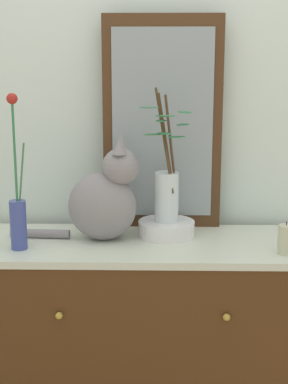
{
  "coord_description": "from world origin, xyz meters",
  "views": [
    {
      "loc": [
        0.04,
        -1.9,
        1.42
      ],
      "look_at": [
        0.0,
        0.0,
        0.99
      ],
      "focal_mm": 52.57,
      "sensor_mm": 36.0,
      "label": 1
    }
  ],
  "objects_px": {
    "vase_slim_green": "(18,213)",
    "candle_pillar": "(286,240)",
    "vase_glass_clear": "(167,189)",
    "cat_sitting": "(105,199)",
    "sideboard": "(144,346)",
    "mirror_leaning": "(162,124)",
    "bowl_porcelain": "(166,228)"
  },
  "relations": [
    {
      "from": "vase_slim_green",
      "to": "candle_pillar",
      "type": "relative_size",
      "value": 4.74
    },
    {
      "from": "vase_glass_clear",
      "to": "cat_sitting",
      "type": "bearing_deg",
      "value": -167.46
    },
    {
      "from": "sideboard",
      "to": "mirror_leaning",
      "type": "xyz_separation_m",
      "value": [
        0.06,
        0.2,
        0.8
      ]
    },
    {
      "from": "bowl_porcelain",
      "to": "vase_glass_clear",
      "type": "bearing_deg",
      "value": -92.0
    },
    {
      "from": "vase_slim_green",
      "to": "candle_pillar",
      "type": "bearing_deg",
      "value": -2.23
    },
    {
      "from": "mirror_leaning",
      "to": "vase_glass_clear",
      "type": "bearing_deg",
      "value": -83.18
    },
    {
      "from": "sideboard",
      "to": "bowl_porcelain",
      "type": "bearing_deg",
      "value": 42.69
    },
    {
      "from": "cat_sitting",
      "to": "vase_glass_clear",
      "type": "height_order",
      "value": "vase_glass_clear"
    },
    {
      "from": "mirror_leaning",
      "to": "candle_pillar",
      "type": "distance_m",
      "value": 0.62
    },
    {
      "from": "vase_slim_green",
      "to": "bowl_porcelain",
      "type": "distance_m",
      "value": 0.54
    },
    {
      "from": "sideboard",
      "to": "bowl_porcelain",
      "type": "distance_m",
      "value": 0.45
    },
    {
      "from": "cat_sitting",
      "to": "vase_glass_clear",
      "type": "distance_m",
      "value": 0.23
    },
    {
      "from": "mirror_leaning",
      "to": "bowl_porcelain",
      "type": "bearing_deg",
      "value": -82.84
    },
    {
      "from": "bowl_porcelain",
      "to": "mirror_leaning",
      "type": "bearing_deg",
      "value": 97.16
    },
    {
      "from": "bowl_porcelain",
      "to": "cat_sitting",
      "type": "bearing_deg",
      "value": -166.28
    },
    {
      "from": "vase_slim_green",
      "to": "sideboard",
      "type": "bearing_deg",
      "value": 11.98
    },
    {
      "from": "vase_glass_clear",
      "to": "candle_pillar",
      "type": "xyz_separation_m",
      "value": [
        0.39,
        -0.19,
        -0.13
      ]
    },
    {
      "from": "cat_sitting",
      "to": "vase_glass_clear",
      "type": "xyz_separation_m",
      "value": [
        0.22,
        0.05,
        0.03
      ]
    },
    {
      "from": "sideboard",
      "to": "vase_glass_clear",
      "type": "xyz_separation_m",
      "value": [
        0.08,
        0.07,
        0.58
      ]
    },
    {
      "from": "vase_glass_clear",
      "to": "bowl_porcelain",
      "type": "bearing_deg",
      "value": 88.0
    },
    {
      "from": "sideboard",
      "to": "cat_sitting",
      "type": "bearing_deg",
      "value": 171.54
    },
    {
      "from": "cat_sitting",
      "to": "vase_slim_green",
      "type": "height_order",
      "value": "vase_slim_green"
    },
    {
      "from": "mirror_leaning",
      "to": "vase_slim_green",
      "type": "relative_size",
      "value": 1.52
    },
    {
      "from": "bowl_porcelain",
      "to": "candle_pillar",
      "type": "xyz_separation_m",
      "value": [
        0.39,
        -0.2,
        0.02
      ]
    },
    {
      "from": "mirror_leaning",
      "to": "vase_slim_green",
      "type": "bearing_deg",
      "value": -149.2
    },
    {
      "from": "sideboard",
      "to": "bowl_porcelain",
      "type": "xyz_separation_m",
      "value": [
        0.08,
        0.07,
        0.43
      ]
    },
    {
      "from": "mirror_leaning",
      "to": "vase_slim_green",
      "type": "xyz_separation_m",
      "value": [
        -0.49,
        -0.29,
        -0.27
      ]
    },
    {
      "from": "cat_sitting",
      "to": "vase_slim_green",
      "type": "distance_m",
      "value": 0.3
    },
    {
      "from": "vase_slim_green",
      "to": "bowl_porcelain",
      "type": "xyz_separation_m",
      "value": [
        0.5,
        0.16,
        -0.1
      ]
    },
    {
      "from": "cat_sitting",
      "to": "bowl_porcelain",
      "type": "bearing_deg",
      "value": 13.72
    },
    {
      "from": "sideboard",
      "to": "vase_slim_green",
      "type": "distance_m",
      "value": 0.69
    },
    {
      "from": "cat_sitting",
      "to": "vase_slim_green",
      "type": "relative_size",
      "value": 0.89
    }
  ]
}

